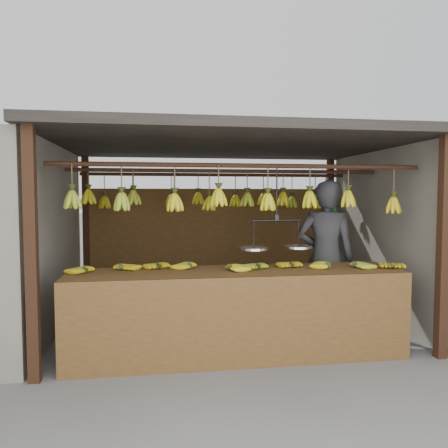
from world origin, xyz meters
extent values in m
plane|color=#5B5B57|center=(0.00, 0.00, 0.00)|extent=(80.00, 80.00, 0.00)
cube|color=black|center=(-2.00, -1.50, 1.15)|extent=(0.10, 0.10, 2.30)
cube|color=black|center=(2.00, -1.50, 1.15)|extent=(0.10, 0.10, 2.30)
cube|color=black|center=(-2.00, 1.50, 1.15)|extent=(0.10, 0.10, 2.30)
cube|color=black|center=(2.00, 1.50, 1.15)|extent=(0.10, 0.10, 2.30)
cube|color=black|center=(0.00, 0.00, 2.35)|extent=(4.30, 3.30, 0.10)
cylinder|color=black|center=(0.00, -1.00, 2.00)|extent=(4.00, 0.05, 0.05)
cylinder|color=black|center=(0.00, 0.00, 2.00)|extent=(4.00, 0.05, 0.05)
cylinder|color=black|center=(0.00, 1.00, 2.00)|extent=(4.00, 0.05, 0.05)
cube|color=#563719|center=(0.00, 1.50, 0.90)|extent=(4.00, 0.06, 1.80)
cube|color=#563719|center=(-0.08, -1.10, 0.86)|extent=(3.47, 0.77, 0.08)
cube|color=#563719|center=(-0.08, -1.49, 0.45)|extent=(3.47, 0.04, 0.90)
cube|color=black|center=(-1.71, -1.44, 0.41)|extent=(0.07, 0.07, 0.82)
cube|color=black|center=(1.56, -1.44, 0.41)|extent=(0.07, 0.07, 0.82)
cube|color=black|center=(-1.71, -0.76, 0.41)|extent=(0.07, 0.07, 0.82)
cube|color=black|center=(1.56, -0.76, 0.41)|extent=(0.07, 0.07, 0.82)
ellipsoid|color=gold|center=(-1.60, -1.05, 0.93)|extent=(0.30, 0.28, 0.06)
ellipsoid|color=gold|center=(-1.26, -0.96, 0.93)|extent=(0.28, 0.30, 0.06)
ellipsoid|color=gold|center=(-0.87, -0.92, 0.93)|extent=(0.27, 0.30, 0.06)
ellipsoid|color=gold|center=(-0.54, -0.94, 0.93)|extent=(0.30, 0.28, 0.06)
ellipsoid|color=gold|center=(-0.15, -1.14, 0.93)|extent=(0.27, 0.23, 0.06)
ellipsoid|color=#92A523|center=(0.17, -1.11, 0.93)|extent=(0.26, 0.29, 0.06)
ellipsoid|color=gold|center=(0.54, -1.07, 0.93)|extent=(0.22, 0.27, 0.06)
ellipsoid|color=gold|center=(0.92, -1.12, 0.93)|extent=(0.30, 0.28, 0.06)
ellipsoid|color=#92A523|center=(1.21, -1.16, 0.93)|extent=(0.26, 0.21, 0.06)
ellipsoid|color=gold|center=(1.58, -1.29, 0.93)|extent=(0.25, 0.29, 0.06)
ellipsoid|color=#92A523|center=(-1.73, -1.04, 1.64)|extent=(0.16, 0.16, 0.28)
ellipsoid|color=#92A523|center=(-1.25, -0.99, 1.62)|extent=(0.16, 0.16, 0.28)
ellipsoid|color=gold|center=(-0.71, -1.00, 1.61)|extent=(0.16, 0.16, 0.28)
ellipsoid|color=gold|center=(-0.26, -1.05, 1.66)|extent=(0.16, 0.16, 0.28)
ellipsoid|color=gold|center=(0.28, -1.00, 1.61)|extent=(0.16, 0.16, 0.28)
ellipsoid|color=gold|center=(0.76, -0.95, 1.64)|extent=(0.16, 0.16, 0.28)
ellipsoid|color=gold|center=(1.21, -0.95, 1.65)|extent=(0.16, 0.16, 0.28)
ellipsoid|color=gold|center=(1.73, -0.99, 1.58)|extent=(0.16, 0.16, 0.28)
ellipsoid|color=gold|center=(-1.73, 0.01, 1.67)|extent=(0.16, 0.16, 0.28)
ellipsoid|color=#92A523|center=(-1.18, -0.03, 1.66)|extent=(0.16, 0.16, 0.28)
ellipsoid|color=gold|center=(-0.68, 0.04, 1.57)|extent=(0.16, 0.16, 0.28)
ellipsoid|color=gold|center=(-0.23, 0.05, 1.59)|extent=(0.16, 0.16, 0.28)
ellipsoid|color=#92A523|center=(0.27, 0.05, 1.64)|extent=(0.16, 0.16, 0.28)
ellipsoid|color=gold|center=(0.74, 0.01, 1.64)|extent=(0.16, 0.16, 0.28)
ellipsoid|color=gold|center=(1.19, 0.04, 1.61)|extent=(0.16, 0.16, 0.28)
ellipsoid|color=gold|center=(1.66, 0.04, 1.62)|extent=(0.16, 0.16, 0.28)
ellipsoid|color=gold|center=(-1.65, 0.99, 1.59)|extent=(0.16, 0.16, 0.28)
ellipsoid|color=gold|center=(-1.25, 0.95, 1.65)|extent=(0.16, 0.16, 0.28)
ellipsoid|color=gold|center=(-0.69, 0.97, 1.61)|extent=(0.16, 0.16, 0.28)
ellipsoid|color=gold|center=(-0.29, 0.97, 1.65)|extent=(0.16, 0.16, 0.28)
ellipsoid|color=gold|center=(0.28, 1.01, 1.61)|extent=(0.16, 0.16, 0.28)
ellipsoid|color=gold|center=(0.72, 0.99, 1.63)|extent=(0.16, 0.16, 0.28)
ellipsoid|color=#92A523|center=(1.19, 1.04, 1.59)|extent=(0.16, 0.16, 0.28)
ellipsoid|color=gold|center=(1.73, 1.03, 1.66)|extent=(0.16, 0.16, 0.28)
cylinder|color=black|center=(0.38, -1.00, 1.71)|extent=(0.02, 0.02, 0.59)
cylinder|color=black|center=(0.38, -1.00, 1.41)|extent=(0.56, 0.10, 0.02)
cylinder|color=silver|center=(0.12, -1.03, 1.11)|extent=(0.30, 0.30, 0.02)
cylinder|color=silver|center=(0.63, -0.97, 1.11)|extent=(0.30, 0.30, 0.02)
imported|color=#262628|center=(1.10, -0.60, 0.93)|extent=(0.80, 0.66, 1.87)
cube|color=#199926|center=(1.94, 1.35, 1.43)|extent=(0.08, 0.26, 0.34)
cube|color=red|center=(1.94, 1.35, 1.13)|extent=(0.08, 0.26, 0.34)
cube|color=#1426BF|center=(1.94, 1.35, 0.86)|extent=(0.08, 0.26, 0.34)
cube|color=yellow|center=(1.94, 1.35, 0.58)|extent=(0.08, 0.26, 0.34)
camera|label=1|loc=(-0.89, -5.55, 1.67)|focal=35.00mm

